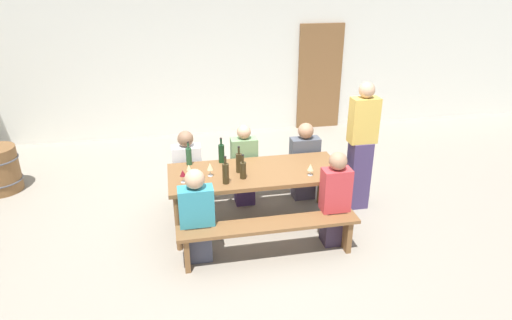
# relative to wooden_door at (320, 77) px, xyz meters

# --- Properties ---
(ground_plane) EXTENTS (24.00, 24.00, 0.00)m
(ground_plane) POSITION_rel_wooden_door_xyz_m (-2.03, -3.55, -1.05)
(ground_plane) COLOR gray
(back_wall) EXTENTS (14.00, 0.20, 3.20)m
(back_wall) POSITION_rel_wooden_door_xyz_m (-2.03, 0.14, 0.55)
(back_wall) COLOR silver
(back_wall) RESTS_ON ground
(wooden_door) EXTENTS (0.90, 0.06, 2.10)m
(wooden_door) POSITION_rel_wooden_door_xyz_m (0.00, 0.00, 0.00)
(wooden_door) COLOR brown
(wooden_door) RESTS_ON ground
(tasting_table) EXTENTS (2.15, 0.89, 0.75)m
(tasting_table) POSITION_rel_wooden_door_xyz_m (-2.03, -3.55, -0.37)
(tasting_table) COLOR brown
(tasting_table) RESTS_ON ground
(bench_near) EXTENTS (2.05, 0.30, 0.45)m
(bench_near) POSITION_rel_wooden_door_xyz_m (-2.03, -4.29, -0.69)
(bench_near) COLOR brown
(bench_near) RESTS_ON ground
(bench_far) EXTENTS (2.05, 0.30, 0.45)m
(bench_far) POSITION_rel_wooden_door_xyz_m (-2.03, -2.80, -0.69)
(bench_far) COLOR brown
(bench_far) RESTS_ON ground
(wine_bottle_0) EXTENTS (0.08, 0.08, 0.34)m
(wine_bottle_0) POSITION_rel_wooden_door_xyz_m (-2.23, -3.53, -0.17)
(wine_bottle_0) COLOR #332814
(wine_bottle_0) RESTS_ON tasting_table
(wine_bottle_1) EXTENTS (0.07, 0.07, 0.31)m
(wine_bottle_1) POSITION_rel_wooden_door_xyz_m (-2.22, -3.71, -0.19)
(wine_bottle_1) COLOR #332814
(wine_bottle_1) RESTS_ON tasting_table
(wine_bottle_2) EXTENTS (0.07, 0.07, 0.31)m
(wine_bottle_2) POSITION_rel_wooden_door_xyz_m (-2.82, -3.18, -0.18)
(wine_bottle_2) COLOR #234C2D
(wine_bottle_2) RESTS_ON tasting_table
(wine_bottle_3) EXTENTS (0.08, 0.08, 0.34)m
(wine_bottle_3) POSITION_rel_wooden_door_xyz_m (-2.43, -3.80, -0.17)
(wine_bottle_3) COLOR #332814
(wine_bottle_3) RESTS_ON tasting_table
(wine_bottle_4) EXTENTS (0.08, 0.08, 0.33)m
(wine_bottle_4) POSITION_rel_wooden_door_xyz_m (-2.41, -3.19, -0.17)
(wine_bottle_4) COLOR #143319
(wine_bottle_4) RESTS_ON tasting_table
(wine_glass_0) EXTENTS (0.06, 0.06, 0.14)m
(wine_glass_0) POSITION_rel_wooden_door_xyz_m (-2.84, -3.51, -0.20)
(wine_glass_0) COLOR silver
(wine_glass_0) RESTS_ON tasting_table
(wine_glass_1) EXTENTS (0.08, 0.08, 0.17)m
(wine_glass_1) POSITION_rel_wooden_door_xyz_m (-2.59, -3.57, -0.18)
(wine_glass_1) COLOR silver
(wine_glass_1) RESTS_ON tasting_table
(wine_glass_2) EXTENTS (0.07, 0.07, 0.16)m
(wine_glass_2) POSITION_rel_wooden_door_xyz_m (-2.92, -3.69, -0.19)
(wine_glass_2) COLOR silver
(wine_glass_2) RESTS_ON tasting_table
(wine_glass_3) EXTENTS (0.08, 0.08, 0.15)m
(wine_glass_3) POSITION_rel_wooden_door_xyz_m (-1.41, -3.79, -0.20)
(wine_glass_3) COLOR silver
(wine_glass_3) RESTS_ON tasting_table
(seated_guest_near_0) EXTENTS (0.38, 0.24, 1.11)m
(seated_guest_near_0) POSITION_rel_wooden_door_xyz_m (-2.81, -4.14, -0.52)
(seated_guest_near_0) COLOR #46495B
(seated_guest_near_0) RESTS_ON ground
(seated_guest_near_1) EXTENTS (0.33, 0.24, 1.17)m
(seated_guest_near_1) POSITION_rel_wooden_door_xyz_m (-1.21, -4.14, -0.48)
(seated_guest_near_1) COLOR #382A3F
(seated_guest_near_1) RESTS_ON ground
(seated_guest_far_0) EXTENTS (0.38, 0.24, 1.12)m
(seated_guest_far_0) POSITION_rel_wooden_door_xyz_m (-2.84, -2.95, -0.51)
(seated_guest_far_0) COLOR #2F4A42
(seated_guest_far_0) RESTS_ON ground
(seated_guest_far_1) EXTENTS (0.35, 0.24, 1.15)m
(seated_guest_far_1) POSITION_rel_wooden_door_xyz_m (-2.07, -2.95, -0.50)
(seated_guest_far_1) COLOR #3E2956
(seated_guest_far_1) RESTS_ON ground
(seated_guest_far_2) EXTENTS (0.40, 0.24, 1.12)m
(seated_guest_far_2) POSITION_rel_wooden_door_xyz_m (-1.21, -2.95, -0.51)
(seated_guest_far_2) COLOR #453D4F
(seated_guest_far_2) RESTS_ON ground
(standing_host) EXTENTS (0.36, 0.24, 1.75)m
(standing_host) POSITION_rel_wooden_door_xyz_m (-0.57, -3.35, -0.19)
(standing_host) COLOR #43345F
(standing_host) RESTS_ON ground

